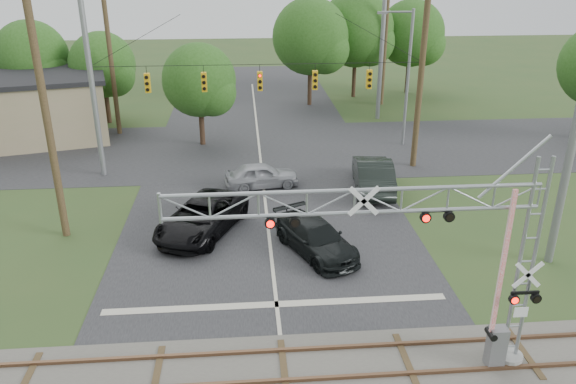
{
  "coord_description": "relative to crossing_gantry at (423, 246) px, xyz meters",
  "views": [
    {
      "loc": [
        -1.04,
        -12.35,
        12.18
      ],
      "look_at": [
        0.6,
        7.5,
        3.77
      ],
      "focal_mm": 35.0,
      "sensor_mm": 36.0,
      "label": 1
    }
  ],
  "objects": [
    {
      "name": "utility_poles",
      "position": [
        -1.5,
        21.25,
        1.92
      ],
      "size": [
        24.14,
        28.27,
        13.1
      ],
      "color": "#3C2D1B",
      "rests_on": "ground"
    },
    {
      "name": "treeline",
      "position": [
        -1.4,
        32.86,
        0.97
      ],
      "size": [
        55.13,
        21.42,
        9.45
      ],
      "color": "#362518",
      "rests_on": "ground"
    },
    {
      "name": "streetlight",
      "position": [
        5.79,
        22.67,
        0.68
      ],
      "size": [
        2.42,
        0.25,
        9.08
      ],
      "color": "gray",
      "rests_on": "ground"
    },
    {
      "name": "sedan_silver",
      "position": [
        -4.16,
        15.67,
        -3.69
      ],
      "size": [
        4.37,
        2.27,
        1.42
      ],
      "primitive_type": "imported",
      "rotation": [
        0.0,
        0.0,
        1.72
      ],
      "color": "#97989E",
      "rests_on": "ground"
    },
    {
      "name": "crossing_gantry",
      "position": [
        0.0,
        0.0,
        0.0
      ],
      "size": [
        11.19,
        0.9,
        7.05
      ],
      "color": "gray",
      "rests_on": "ground"
    },
    {
      "name": "pickup_black",
      "position": [
        -7.18,
        10.17,
        -3.6
      ],
      "size": [
        4.81,
        6.39,
        1.61
      ],
      "primitive_type": "imported",
      "rotation": [
        0.0,
        0.0,
        -0.42
      ],
      "color": "black",
      "rests_on": "ground"
    },
    {
      "name": "road_main",
      "position": [
        -4.05,
        8.36,
        -4.39
      ],
      "size": [
        14.0,
        90.0,
        0.02
      ],
      "primitive_type": "cube",
      "color": "#242427",
      "rests_on": "ground"
    },
    {
      "name": "car_dark",
      "position": [
        -2.06,
        7.79,
        -3.68
      ],
      "size": [
        3.89,
        5.33,
        1.43
      ],
      "primitive_type": "imported",
      "rotation": [
        0.0,
        0.0,
        0.43
      ],
      "color": "black",
      "rests_on": "ground"
    },
    {
      "name": "railroad_track",
      "position": [
        -4.05,
        0.36,
        -4.37
      ],
      "size": [
        90.0,
        3.2,
        0.17
      ],
      "color": "#4B4841",
      "rests_on": "ground"
    },
    {
      "name": "suv_dark",
      "position": [
        2.05,
        14.79,
        -3.47
      ],
      "size": [
        2.65,
        5.86,
        1.86
      ],
      "primitive_type": "imported",
      "rotation": [
        0.0,
        0.0,
        3.02
      ],
      "color": "black",
      "rests_on": "ground"
    },
    {
      "name": "road_cross",
      "position": [
        -4.05,
        22.36,
        -4.39
      ],
      "size": [
        90.0,
        12.0,
        0.02
      ],
      "primitive_type": "cube",
      "color": "#242427",
      "rests_on": "ground"
    },
    {
      "name": "traffic_signal_span",
      "position": [
        -3.12,
        18.36,
        1.31
      ],
      "size": [
        19.34,
        0.36,
        11.5
      ],
      "color": "gray",
      "rests_on": "ground"
    }
  ]
}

